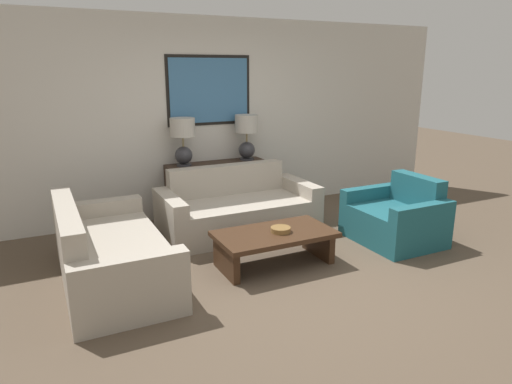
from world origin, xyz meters
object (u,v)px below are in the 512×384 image
object	(u,v)px
decorative_bowl	(281,230)
couch_by_back_wall	(237,210)
console_table	(217,189)
table_lamp_right	(247,133)
coffee_table	(274,240)
armchair_near_back_wall	(396,219)
table_lamp_left	(183,137)
couch_by_side	(109,255)

from	to	relation	value
decorative_bowl	couch_by_back_wall	bearing A→B (deg)	89.26
decorative_bowl	console_table	bearing A→B (deg)	89.54
table_lamp_right	coffee_table	xyz separation A→B (m)	(-0.52, -1.80, -0.86)
table_lamp_right	coffee_table	bearing A→B (deg)	-106.26
armchair_near_back_wall	table_lamp_left	bearing A→B (deg)	137.83
table_lamp_left	couch_by_side	bearing A→B (deg)	-130.20
table_lamp_left	couch_by_back_wall	world-z (taller)	table_lamp_left
coffee_table	armchair_near_back_wall	distance (m)	1.62
couch_by_back_wall	armchair_near_back_wall	xyz separation A→B (m)	(1.55, -1.13, 0.00)
table_lamp_right	couch_by_back_wall	bearing A→B (deg)	-123.64
console_table	coffee_table	bearing A→B (deg)	-92.22
coffee_table	armchair_near_back_wall	world-z (taller)	armchair_near_back_wall
couch_by_back_wall	decorative_bowl	bearing A→B (deg)	-90.74
console_table	armchair_near_back_wall	bearing A→B (deg)	-49.50
coffee_table	console_table	bearing A→B (deg)	87.78
couch_by_back_wall	coffee_table	size ratio (longest dim) A/B	1.57
decorative_bowl	armchair_near_back_wall	distance (m)	1.57
armchair_near_back_wall	couch_by_back_wall	bearing A→B (deg)	143.84
console_table	coffee_table	xyz separation A→B (m)	(-0.07, -1.80, -0.11)
couch_by_back_wall	coffee_table	xyz separation A→B (m)	(-0.07, -1.11, 0.00)
console_table	table_lamp_left	size ratio (longest dim) A/B	2.19
coffee_table	table_lamp_right	bearing A→B (deg)	73.74
coffee_table	armchair_near_back_wall	size ratio (longest dim) A/B	1.22
decorative_bowl	couch_by_side	bearing A→B (deg)	167.01
couch_by_side	decorative_bowl	size ratio (longest dim) A/B	9.22
couch_by_back_wall	decorative_bowl	xyz separation A→B (m)	(-0.01, -1.14, 0.12)
console_table	armchair_near_back_wall	world-z (taller)	armchair_near_back_wall
table_lamp_left	table_lamp_right	world-z (taller)	same
table_lamp_left	armchair_near_back_wall	bearing A→B (deg)	-42.17
console_table	table_lamp_right	size ratio (longest dim) A/B	2.19
console_table	couch_by_side	distance (m)	2.21
table_lamp_left	armchair_near_back_wall	xyz separation A→B (m)	(2.01, -1.82, -0.86)
table_lamp_left	couch_by_back_wall	size ratio (longest dim) A/B	0.33
table_lamp_right	couch_by_side	bearing A→B (deg)	-145.87
table_lamp_left	armchair_near_back_wall	size ratio (longest dim) A/B	0.62
couch_by_back_wall	couch_by_side	xyz separation A→B (m)	(-1.67, -0.76, 0.00)
console_table	coffee_table	size ratio (longest dim) A/B	1.12
armchair_near_back_wall	coffee_table	bearing A→B (deg)	179.29
coffee_table	couch_by_side	bearing A→B (deg)	167.54
table_lamp_left	couch_by_side	world-z (taller)	table_lamp_left
console_table	table_lamp_right	xyz separation A→B (m)	(0.45, -0.00, 0.75)
table_lamp_left	decorative_bowl	bearing A→B (deg)	-76.46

